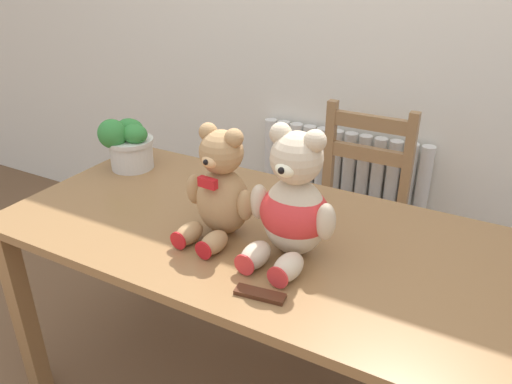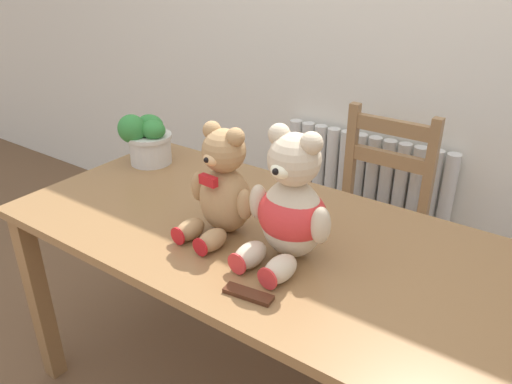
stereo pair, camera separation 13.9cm
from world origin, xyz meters
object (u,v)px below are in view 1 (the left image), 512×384
at_px(wooden_chair_behind, 353,220).
at_px(teddy_bear_left, 220,190).
at_px(chocolate_bar, 260,294).
at_px(teddy_bear_right, 293,206).
at_px(potted_plant, 128,143).

bearing_deg(wooden_chair_behind, teddy_bear_left, 76.29).
bearing_deg(chocolate_bar, teddy_bear_left, 139.29).
bearing_deg(teddy_bear_left, chocolate_bar, 143.92).
distance_m(wooden_chair_behind, teddy_bear_right, 0.85).
bearing_deg(potted_plant, wooden_chair_behind, 33.31).
bearing_deg(wooden_chair_behind, potted_plant, 33.31).
height_order(teddy_bear_right, potted_plant, teddy_bear_right).
distance_m(wooden_chair_behind, chocolate_bar, 1.00).
relative_size(wooden_chair_behind, teddy_bear_left, 2.79).
height_order(teddy_bear_left, chocolate_bar, teddy_bear_left).
bearing_deg(chocolate_bar, potted_plant, 150.89).
relative_size(teddy_bear_left, potted_plant, 1.65).
xyz_separation_m(teddy_bear_left, potted_plant, (-0.57, 0.25, -0.04)).
xyz_separation_m(wooden_chair_behind, potted_plant, (-0.76, -0.50, 0.38)).
bearing_deg(wooden_chair_behind, teddy_bear_right, 93.81).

